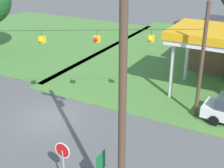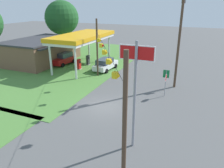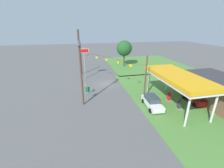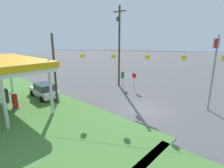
# 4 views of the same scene
# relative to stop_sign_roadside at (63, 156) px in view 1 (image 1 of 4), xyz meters

# --- Properties ---
(ground_plane) EXTENTS (160.00, 160.00, 0.00)m
(ground_plane) POSITION_rel_stop_sign_roadside_xyz_m (-4.87, 4.83, -1.81)
(ground_plane) COLOR #565656
(grass_verge_opposite_corner) EXTENTS (24.00, 24.00, 0.04)m
(grass_verge_opposite_corner) POSITION_rel_stop_sign_roadside_xyz_m (-20.87, 20.83, -1.79)
(grass_verge_opposite_corner) COLOR #4C7F38
(grass_verge_opposite_corner) RESTS_ON ground
(stop_sign_roadside) EXTENTS (0.80, 0.08, 2.50)m
(stop_sign_roadside) POSITION_rel_stop_sign_roadside_xyz_m (0.00, 0.00, 0.00)
(stop_sign_roadside) COLOR #99999E
(stop_sign_roadside) RESTS_ON ground
(route_sign) EXTENTS (0.10, 0.70, 2.40)m
(route_sign) POSITION_rel_stop_sign_roadside_xyz_m (1.82, 0.27, -0.10)
(route_sign) COLOR gray
(route_sign) RESTS_ON ground
(utility_pole_main) EXTENTS (2.20, 0.44, 11.53)m
(utility_pole_main) POSITION_rel_stop_sign_roadside_xyz_m (3.29, -0.58, 4.59)
(utility_pole_main) COLOR #4C3828
(utility_pole_main) RESTS_ON ground
(signal_span_gantry) EXTENTS (17.17, 10.24, 7.61)m
(signal_span_gantry) POSITION_rel_stop_sign_roadside_xyz_m (-4.87, 4.82, 2.43)
(signal_span_gantry) COLOR #4C3828
(signal_span_gantry) RESTS_ON ground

